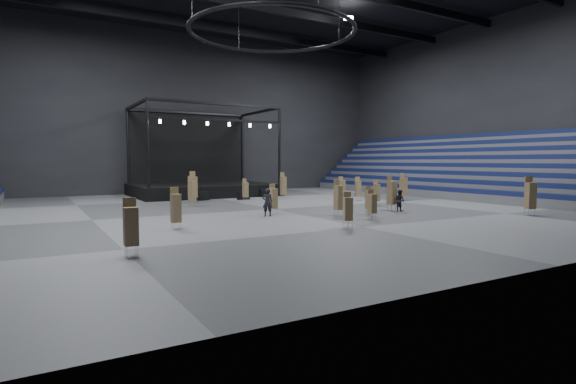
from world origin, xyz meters
TOP-DOWN VIEW (x-y plane):
  - floor at (0.00, 0.00)m, footprint 50.00×50.00m
  - wall_back at (0.00, 21.00)m, footprint 50.00×0.20m
  - wall_right at (25.00, 0.00)m, footprint 0.20×42.00m
  - bleachers_right at (22.94, 0.00)m, footprint 7.20×40.00m
  - stage at (0.00, 16.24)m, footprint 14.00×10.00m
  - truss_ring at (-0.00, 0.00)m, footprint 12.30×12.30m
  - flight_case_left at (-2.07, 9.77)m, footprint 1.33×1.00m
  - flight_case_mid at (1.52, 8.67)m, footprint 1.13×0.64m
  - flight_case_right at (4.86, 10.42)m, footprint 1.45×1.05m
  - chair_stack_0 at (8.68, -1.67)m, footprint 0.48×0.48m
  - chair_stack_1 at (-9.11, -6.29)m, footprint 0.49×0.49m
  - chair_stack_2 at (-4.63, 4.89)m, footprint 0.61×0.61m
  - chair_stack_3 at (7.02, -5.18)m, footprint 0.61×0.61m
  - chair_stack_4 at (2.63, -8.16)m, footprint 0.44×0.44m
  - chair_stack_5 at (-3.47, 8.01)m, footprint 0.58×0.58m
  - chair_stack_6 at (-1.39, -2.73)m, footprint 0.44×0.44m
  - chair_stack_7 at (4.05, -6.23)m, footprint 0.53×0.53m
  - chair_stack_8 at (1.97, -5.52)m, footprint 0.50×0.50m
  - chair_stack_9 at (-12.46, -11.99)m, footprint 0.51×0.51m
  - chair_stack_10 at (13.80, 0.55)m, footprint 0.57×0.57m
  - chair_stack_11 at (-0.73, -10.10)m, footprint 0.57×0.57m
  - chair_stack_12 at (5.17, 7.57)m, footprint 0.49×0.49m
  - chair_stack_13 at (9.35, 3.91)m, footprint 0.56×0.56m
  - chair_stack_14 at (12.86, -11.99)m, footprint 0.71×0.71m
  - chair_stack_15 at (1.05, 7.16)m, footprint 0.45×0.45m
  - chair_stack_16 at (10.14, 2.53)m, footprint 0.60×0.60m
  - man_center at (-2.32, -3.64)m, footprint 0.77×0.63m
  - crew_member at (7.32, -5.71)m, footprint 0.59×0.75m

SIDE VIEW (x-z plane):
  - floor at x=0.00m, z-range 0.00..0.00m
  - flight_case_mid at x=1.52m, z-range 0.00..0.73m
  - flight_case_left at x=-2.07m, z-range 0.00..0.79m
  - flight_case_right at x=4.86m, z-range 0.00..0.87m
  - crew_member at x=7.32m, z-range 0.00..1.54m
  - man_center at x=-2.32m, z-range 0.00..1.83m
  - chair_stack_4 at x=2.63m, z-range 0.07..1.92m
  - chair_stack_7 at x=4.05m, z-range 0.06..1.99m
  - chair_stack_11 at x=-0.73m, z-range 0.07..2.00m
  - chair_stack_15 at x=1.05m, z-range 0.05..2.08m
  - chair_stack_0 at x=8.68m, z-range 0.05..2.12m
  - chair_stack_6 at x=-1.39m, z-range 0.06..2.12m
  - chair_stack_16 at x=10.14m, z-range 0.06..2.22m
  - chair_stack_13 at x=9.35m, z-range 0.08..2.23m
  - chair_stack_1 at x=-9.11m, z-range 0.05..2.29m
  - chair_stack_9 at x=-12.46m, z-range 0.07..2.30m
  - chair_stack_8 at x=1.97m, z-range 0.03..2.40m
  - chair_stack_2 at x=-4.63m, z-range 0.04..2.46m
  - chair_stack_12 at x=5.17m, z-range 0.03..2.55m
  - chair_stack_10 at x=13.80m, z-range 0.06..2.56m
  - chair_stack_3 at x=7.02m, z-range 0.06..2.61m
  - chair_stack_14 at x=12.86m, z-range 0.06..2.66m
  - chair_stack_5 at x=-3.47m, z-range 0.05..2.77m
  - stage at x=0.00m, z-range -3.15..6.05m
  - bleachers_right at x=22.94m, z-range -1.47..4.93m
  - wall_back at x=0.00m, z-range 0.00..18.00m
  - wall_right at x=25.00m, z-range 0.00..18.00m
  - truss_ring at x=0.00m, z-range 10.43..15.58m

